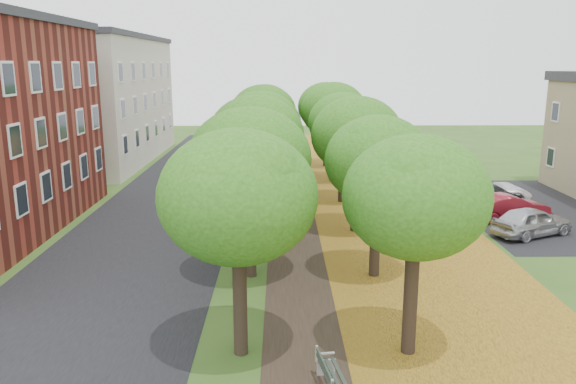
{
  "coord_description": "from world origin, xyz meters",
  "views": [
    {
      "loc": [
        -1.06,
        -14.66,
        8.12
      ],
      "look_at": [
        -0.72,
        9.72,
        2.5
      ],
      "focal_mm": 35.0,
      "sensor_mm": 36.0,
      "label": 1
    }
  ],
  "objects_px": {
    "bench": "(332,377)",
    "car_white": "(483,190)",
    "car_silver": "(532,221)",
    "car_grey": "(488,194)",
    "car_red": "(509,208)"
  },
  "relations": [
    {
      "from": "car_silver",
      "to": "car_white",
      "type": "bearing_deg",
      "value": -24.71
    },
    {
      "from": "bench",
      "to": "car_white",
      "type": "bearing_deg",
      "value": -37.94
    },
    {
      "from": "car_silver",
      "to": "car_grey",
      "type": "bearing_deg",
      "value": -24.71
    },
    {
      "from": "car_silver",
      "to": "car_grey",
      "type": "distance_m",
      "value": 5.76
    },
    {
      "from": "car_grey",
      "to": "car_white",
      "type": "xyz_separation_m",
      "value": [
        0.0,
        0.88,
        0.07
      ]
    },
    {
      "from": "bench",
      "to": "car_white",
      "type": "relative_size",
      "value": 0.34
    },
    {
      "from": "bench",
      "to": "car_silver",
      "type": "relative_size",
      "value": 0.45
    },
    {
      "from": "bench",
      "to": "car_red",
      "type": "relative_size",
      "value": 0.44
    },
    {
      "from": "car_silver",
      "to": "car_grey",
      "type": "relative_size",
      "value": 0.88
    },
    {
      "from": "car_silver",
      "to": "car_white",
      "type": "xyz_separation_m",
      "value": [
        0.0,
        6.64,
        0.05
      ]
    },
    {
      "from": "car_red",
      "to": "car_white",
      "type": "distance_m",
      "value": 3.93
    },
    {
      "from": "bench",
      "to": "car_silver",
      "type": "distance_m",
      "value": 16.95
    },
    {
      "from": "car_white",
      "to": "bench",
      "type": "bearing_deg",
      "value": 156.45
    },
    {
      "from": "car_red",
      "to": "car_white",
      "type": "xyz_separation_m",
      "value": [
        0.0,
        3.93,
        0.07
      ]
    },
    {
      "from": "bench",
      "to": "car_grey",
      "type": "height_order",
      "value": "car_grey"
    }
  ]
}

